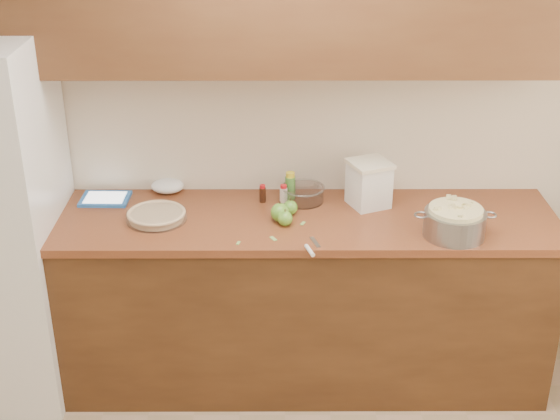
{
  "coord_description": "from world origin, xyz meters",
  "views": [
    {
      "loc": [
        -0.03,
        -1.9,
        2.58
      ],
      "look_at": [
        -0.02,
        1.43,
        0.98
      ],
      "focal_mm": 50.0,
      "sensor_mm": 36.0,
      "label": 1
    }
  ],
  "objects_px": {
    "pie": "(156,216)",
    "flour_canister": "(369,183)",
    "colander": "(455,222)",
    "tablet": "(105,199)"
  },
  "relations": [
    {
      "from": "pie",
      "to": "flour_canister",
      "type": "height_order",
      "value": "flour_canister"
    },
    {
      "from": "pie",
      "to": "colander",
      "type": "height_order",
      "value": "colander"
    },
    {
      "from": "pie",
      "to": "colander",
      "type": "bearing_deg",
      "value": -6.72
    },
    {
      "from": "tablet",
      "to": "pie",
      "type": "bearing_deg",
      "value": -36.26
    },
    {
      "from": "colander",
      "to": "flour_canister",
      "type": "height_order",
      "value": "flour_canister"
    },
    {
      "from": "pie",
      "to": "flour_canister",
      "type": "xyz_separation_m",
      "value": [
        1.03,
        0.17,
        0.09
      ]
    },
    {
      "from": "colander",
      "to": "tablet",
      "type": "height_order",
      "value": "colander"
    },
    {
      "from": "pie",
      "to": "tablet",
      "type": "bearing_deg",
      "value": 142.36
    },
    {
      "from": "tablet",
      "to": "colander",
      "type": "bearing_deg",
      "value": -11.64
    },
    {
      "from": "pie",
      "to": "tablet",
      "type": "relative_size",
      "value": 1.19
    }
  ]
}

